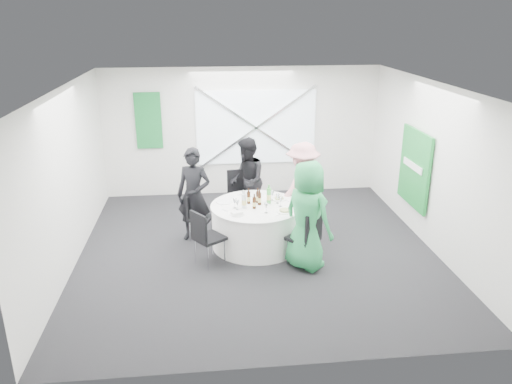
{
  "coord_description": "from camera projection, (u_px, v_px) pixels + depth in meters",
  "views": [
    {
      "loc": [
        -0.86,
        -7.69,
        3.87
      ],
      "look_at": [
        0.0,
        0.2,
        1.0
      ],
      "focal_mm": 35.0,
      "sensor_mm": 36.0,
      "label": 1
    }
  ],
  "objects": [
    {
      "name": "chair_back_right",
      "position": [
        298.0,
        204.0,
        9.31
      ],
      "size": [
        0.54,
        0.54,
        0.85
      ],
      "rotation": [
        0.0,
        0.0,
        -0.92
      ],
      "color": "black",
      "rests_on": "floor"
    },
    {
      "name": "window_brace_a",
      "position": [
        256.0,
        128.0,
        10.85
      ],
      "size": [
        2.63,
        0.05,
        1.84
      ],
      "primitive_type": "cube",
      "rotation": [
        0.0,
        0.97,
        0.0
      ],
      "color": "silver",
      "rests_on": "window_panel"
    },
    {
      "name": "fork_d",
      "position": [
        287.0,
        201.0,
        8.72
      ],
      "size": [
        0.09,
        0.13,
        0.01
      ],
      "primitive_type": "cube",
      "rotation": [
        0.0,
        0.0,
        0.57
      ],
      "color": "silver",
      "rests_on": "banquet_table"
    },
    {
      "name": "fork_a",
      "position": [
        278.0,
        215.0,
        8.1
      ],
      "size": [
        0.11,
        0.12,
        0.01
      ],
      "primitive_type": "cube",
      "rotation": [
        0.0,
        0.0,
        -0.7
      ],
      "color": "silver",
      "rests_on": "banquet_table"
    },
    {
      "name": "green_banner",
      "position": [
        148.0,
        121.0,
        10.57
      ],
      "size": [
        0.55,
        0.04,
        1.2
      ],
      "primitive_type": "cube",
      "color": "#156A2A",
      "rests_on": "wall_back"
    },
    {
      "name": "wall_left",
      "position": [
        67.0,
        179.0,
        7.81
      ],
      "size": [
        0.0,
        6.0,
        6.0
      ],
      "primitive_type": "plane",
      "rotation": [
        1.57,
        0.0,
        1.57
      ],
      "color": "silver",
      "rests_on": "floor"
    },
    {
      "name": "banquet_table",
      "position": [
        256.0,
        226.0,
        8.65
      ],
      "size": [
        1.56,
        1.56,
        0.76
      ],
      "color": "white",
      "rests_on": "floor"
    },
    {
      "name": "plate_back",
      "position": [
        250.0,
        194.0,
        9.02
      ],
      "size": [
        0.29,
        0.29,
        0.01
      ],
      "color": "white",
      "rests_on": "banquet_table"
    },
    {
      "name": "wine_glass_c",
      "position": [
        266.0,
        206.0,
        8.15
      ],
      "size": [
        0.07,
        0.07,
        0.17
      ],
      "color": "white",
      "rests_on": "banquet_table"
    },
    {
      "name": "green_sign",
      "position": [
        414.0,
        168.0,
        9.05
      ],
      "size": [
        0.05,
        1.2,
        1.4
      ],
      "primitive_type": "cube",
      "color": "#178230",
      "rests_on": "wall_right"
    },
    {
      "name": "wall_front",
      "position": [
        288.0,
        258.0,
        5.31
      ],
      "size": [
        6.0,
        0.0,
        6.0
      ],
      "primitive_type": "plane",
      "rotation": [
        -1.57,
        0.0,
        0.0
      ],
      "color": "silver",
      "rests_on": "floor"
    },
    {
      "name": "knife_e",
      "position": [
        237.0,
        216.0,
        8.06
      ],
      "size": [
        0.1,
        0.13,
        0.01
      ],
      "primitive_type": "cube",
      "rotation": [
        0.0,
        0.0,
        -2.54
      ],
      "color": "silver",
      "rests_on": "banquet_table"
    },
    {
      "name": "knife_d",
      "position": [
        275.0,
        196.0,
        8.95
      ],
      "size": [
        0.09,
        0.14,
        0.01
      ],
      "primitive_type": "cube",
      "rotation": [
        0.0,
        0.0,
        0.51
      ],
      "color": "silver",
      "rests_on": "banquet_table"
    },
    {
      "name": "person_man_back_left",
      "position": [
        194.0,
        195.0,
        8.75
      ],
      "size": [
        0.72,
        0.59,
        1.69
      ],
      "primitive_type": "imported",
      "rotation": [
        0.0,
        0.0,
        -0.35
      ],
      "color": "black",
      "rests_on": "floor"
    },
    {
      "name": "chair_back_left",
      "position": [
        197.0,
        214.0,
        8.88
      ],
      "size": [
        0.5,
        0.49,
        0.84
      ],
      "rotation": [
        0.0,
        0.0,
        1.21
      ],
      "color": "black",
      "rests_on": "floor"
    },
    {
      "name": "wine_glass_a",
      "position": [
        243.0,
        193.0,
        8.72
      ],
      "size": [
        0.07,
        0.07,
        0.17
      ],
      "color": "white",
      "rests_on": "banquet_table"
    },
    {
      "name": "chair_back",
      "position": [
        240.0,
        191.0,
        9.69
      ],
      "size": [
        0.52,
        0.53,
        1.0
      ],
      "rotation": [
        0.0,
        0.0,
        0.16
      ],
      "color": "black",
      "rests_on": "floor"
    },
    {
      "name": "plate_back_right",
      "position": [
        279.0,
        199.0,
        8.78
      ],
      "size": [
        0.25,
        0.25,
        0.04
      ],
      "color": "white",
      "rests_on": "banquet_table"
    },
    {
      "name": "floor",
      "position": [
        257.0,
        250.0,
        8.59
      ],
      "size": [
        6.0,
        6.0,
        0.0
      ],
      "primitive_type": "plane",
      "color": "black",
      "rests_on": "ground"
    },
    {
      "name": "fork_b",
      "position": [
        264.0,
        194.0,
        9.05
      ],
      "size": [
        0.15,
        0.02,
        0.01
      ],
      "primitive_type": "cube",
      "rotation": [
        0.0,
        0.0,
        1.52
      ],
      "color": "silver",
      "rests_on": "banquet_table"
    },
    {
      "name": "beer_bottle_a",
      "position": [
        249.0,
        198.0,
        8.57
      ],
      "size": [
        0.06,
        0.06,
        0.27
      ],
      "color": "#3A1C0A",
      "rests_on": "banquet_table"
    },
    {
      "name": "wine_glass_e",
      "position": [
        278.0,
        196.0,
        8.57
      ],
      "size": [
        0.07,
        0.07,
        0.17
      ],
      "color": "white",
      "rests_on": "banquet_table"
    },
    {
      "name": "knife_b",
      "position": [
        241.0,
        195.0,
        9.0
      ],
      "size": [
        0.15,
        0.03,
        0.01
      ],
      "primitive_type": "cube",
      "rotation": [
        0.0,
        0.0,
        1.66
      ],
      "color": "silver",
      "rests_on": "banquet_table"
    },
    {
      "name": "green_water_bottle",
      "position": [
        269.0,
        196.0,
        8.57
      ],
      "size": [
        0.08,
        0.08,
        0.33
      ],
      "color": "green",
      "rests_on": "banquet_table"
    },
    {
      "name": "fork_c",
      "position": [
        232.0,
        197.0,
        8.89
      ],
      "size": [
        0.09,
        0.14,
        0.01
      ],
      "primitive_type": "cube",
      "rotation": [
        0.0,
        0.0,
        2.59
      ],
      "color": "silver",
      "rests_on": "banquet_table"
    },
    {
      "name": "wall_back",
      "position": [
        242.0,
        132.0,
        10.92
      ],
      "size": [
        6.0,
        0.0,
        6.0
      ],
      "primitive_type": "plane",
      "rotation": [
        1.57,
        0.0,
        0.0
      ],
      "color": "silver",
      "rests_on": "floor"
    },
    {
      "name": "person_woman_green",
      "position": [
        307.0,
        216.0,
        7.76
      ],
      "size": [
        0.99,
        1.02,
        1.77
      ],
      "primitive_type": "imported",
      "rotation": [
        0.0,
        0.0,
        2.27
      ],
      "color": "green",
      "rests_on": "floor"
    },
    {
      "name": "person_woman_pink",
      "position": [
        302.0,
        187.0,
        9.19
      ],
      "size": [
        1.18,
        1.03,
        1.68
      ],
      "primitive_type": "imported",
      "rotation": [
        0.0,
        0.0,
        -2.53
      ],
      "color": "pink",
      "rests_on": "floor"
    },
    {
      "name": "beer_bottle_c",
      "position": [
        260.0,
        199.0,
        8.51
      ],
      "size": [
        0.06,
        0.06,
        0.28
      ],
      "color": "#3A1C0A",
      "rests_on": "banquet_table"
    },
    {
      "name": "plate_front_left",
      "position": [
        237.0,
        214.0,
        8.13
      ],
      "size": [
        0.25,
        0.25,
        0.01
      ],
      "color": "white",
      "rests_on": "banquet_table"
    },
    {
      "name": "chair_front_right",
      "position": [
        307.0,
        234.0,
        7.89
      ],
      "size": [
        0.61,
        0.61,
        0.95
      ],
      "rotation": [
        0.0,
        0.0,
        3.86
      ],
      "color": "black",
      "rests_on": "floor"
    },
    {
      "name": "window_panel",
      "position": [
        256.0,
        127.0,
        10.88
      ],
      "size": [
        2.6,
        0.03,
        1.6
      ],
      "primitive_type": "cube",
      "color": "white",
      "rests_on": "wall_back"
    },
    {
      "name": "window_brace_b",
      "position": [
        256.0,
        128.0,
        10.85
      ],
      "size": [
        2.63,
        0.05,
        1.84
      ],
      "primitive_type": "cube",
      "rotation": [
        0.0,
        -0.97,
        0.0
      ],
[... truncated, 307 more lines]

